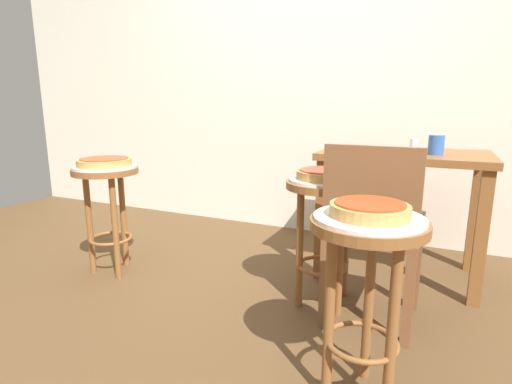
{
  "coord_description": "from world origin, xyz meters",
  "views": [
    {
      "loc": [
        0.96,
        -1.44,
        1.01
      ],
      "look_at": [
        0.14,
        0.34,
        0.58
      ],
      "focal_mm": 28.07,
      "sensor_mm": 36.0,
      "label": 1
    }
  ],
  "objects": [
    {
      "name": "ground_plane",
      "position": [
        0.0,
        0.0,
        0.0
      ],
      "size": [
        6.0,
        6.0,
        0.0
      ],
      "primitive_type": "plane",
      "color": "brown"
    },
    {
      "name": "back_wall",
      "position": [
        0.0,
        1.65,
        1.5
      ],
      "size": [
        6.0,
        0.1,
        3.0
      ],
      "primitive_type": "cube",
      "color": "silver",
      "rests_on": "ground_plane"
    },
    {
      "name": "stool_foreground",
      "position": [
        0.77,
        -0.16,
        0.48
      ],
      "size": [
        0.38,
        0.38,
        0.65
      ],
      "color": "brown",
      "rests_on": "ground_plane"
    },
    {
      "name": "serving_plate_foreground",
      "position": [
        0.77,
        -0.16,
        0.66
      ],
      "size": [
        0.35,
        0.35,
        0.01
      ],
      "primitive_type": "cylinder",
      "color": "silver",
      "rests_on": "stool_foreground"
    },
    {
      "name": "pizza_foreground",
      "position": [
        0.77,
        -0.16,
        0.68
      ],
      "size": [
        0.25,
        0.25,
        0.05
      ],
      "color": "tan",
      "rests_on": "serving_plate_foreground"
    },
    {
      "name": "stool_middle",
      "position": [
        -0.82,
        0.3,
        0.48
      ],
      "size": [
        0.38,
        0.38,
        0.65
      ],
      "color": "brown",
      "rests_on": "ground_plane"
    },
    {
      "name": "serving_plate_middle",
      "position": [
        -0.82,
        0.3,
        0.66
      ],
      "size": [
        0.36,
        0.36,
        0.01
      ],
      "primitive_type": "cylinder",
      "color": "silver",
      "rests_on": "stool_middle"
    },
    {
      "name": "pizza_middle",
      "position": [
        -0.82,
        0.3,
        0.68
      ],
      "size": [
        0.31,
        0.31,
        0.05
      ],
      "color": "tan",
      "rests_on": "serving_plate_middle"
    },
    {
      "name": "stool_leftside",
      "position": [
        0.46,
        0.43,
        0.48
      ],
      "size": [
        0.38,
        0.38,
        0.65
      ],
      "color": "brown",
      "rests_on": "ground_plane"
    },
    {
      "name": "serving_plate_leftside",
      "position": [
        0.46,
        0.43,
        0.66
      ],
      "size": [
        0.35,
        0.35,
        0.01
      ],
      "primitive_type": "cylinder",
      "color": "silver",
      "rests_on": "stool_leftside"
    },
    {
      "name": "pizza_leftside",
      "position": [
        0.46,
        0.43,
        0.68
      ],
      "size": [
        0.28,
        0.28,
        0.05
      ],
      "color": "#B78442",
      "rests_on": "serving_plate_leftside"
    },
    {
      "name": "dining_table",
      "position": [
        0.77,
        1.01,
        0.61
      ],
      "size": [
        0.92,
        0.6,
        0.75
      ],
      "color": "brown",
      "rests_on": "ground_plane"
    },
    {
      "name": "cup_near_edge",
      "position": [
        0.93,
        0.93,
        0.8
      ],
      "size": [
        0.08,
        0.08,
        0.11
      ],
      "primitive_type": "cylinder",
      "color": "#3360B2",
      "rests_on": "dining_table"
    },
    {
      "name": "condiment_shaker",
      "position": [
        0.81,
        1.04,
        0.79
      ],
      "size": [
        0.04,
        0.04,
        0.08
      ],
      "primitive_type": "cylinder",
      "color": "white",
      "rests_on": "dining_table"
    },
    {
      "name": "wooden_chair",
      "position": [
        0.71,
        0.34,
        0.47
      ],
      "size": [
        0.41,
        0.41,
        0.85
      ],
      "color": "brown",
      "rests_on": "ground_plane"
    }
  ]
}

